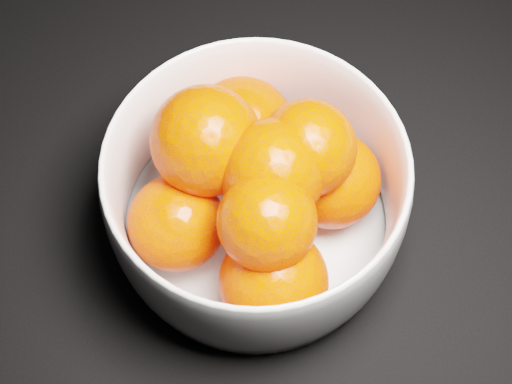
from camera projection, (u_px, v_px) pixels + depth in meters
bowl at (256, 195)px, 0.54m from camera, size 0.23×0.23×0.11m
orange_pile at (257, 183)px, 0.53m from camera, size 0.19×0.20×0.13m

